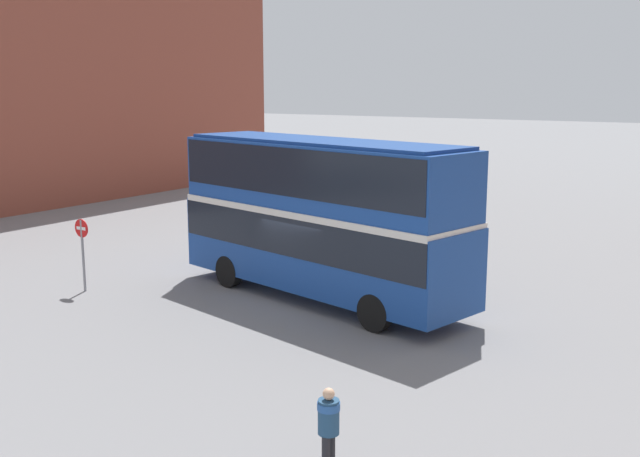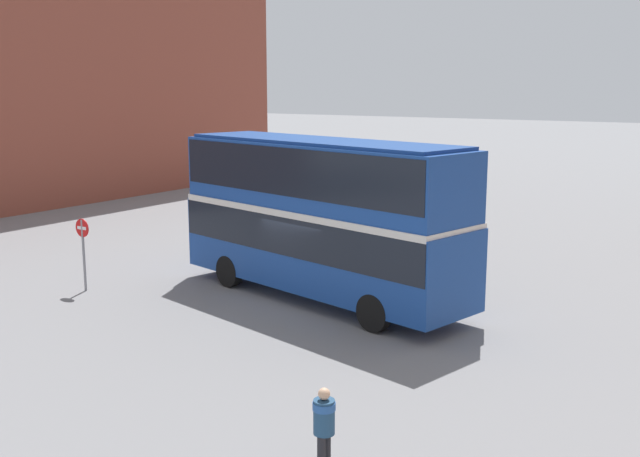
# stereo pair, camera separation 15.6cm
# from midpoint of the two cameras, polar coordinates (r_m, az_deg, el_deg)

# --- Properties ---
(ground_plane) EXTENTS (240.00, 240.00, 0.00)m
(ground_plane) POSITION_cam_midpoint_polar(r_m,az_deg,el_deg) (22.73, -1.01, -5.49)
(ground_plane) COLOR slate
(double_decker_bus) EXTENTS (10.39, 4.64, 4.83)m
(double_decker_bus) POSITION_cam_midpoint_polar(r_m,az_deg,el_deg) (22.31, -0.20, 1.49)
(double_decker_bus) COLOR #194293
(double_decker_bus) RESTS_ON ground_plane
(pedestrian_foreground) EXTENTS (0.45, 0.45, 1.54)m
(pedestrian_foreground) POSITION_cam_midpoint_polar(r_m,az_deg,el_deg) (12.72, 0.30, -14.54)
(pedestrian_foreground) COLOR #232328
(pedestrian_foreground) RESTS_ON ground_plane
(parked_car_kerb_near) EXTENTS (4.42, 2.34, 1.44)m
(parked_car_kerb_near) POSITION_cam_midpoint_polar(r_m,az_deg,el_deg) (37.77, -2.81, 2.24)
(parked_car_kerb_near) COLOR maroon
(parked_car_kerb_near) RESTS_ON ground_plane
(no_entry_sign) EXTENTS (0.58, 0.08, 2.32)m
(no_entry_sign) POSITION_cam_midpoint_polar(r_m,az_deg,el_deg) (24.52, -17.83, -1.10)
(no_entry_sign) COLOR gray
(no_entry_sign) RESTS_ON ground_plane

